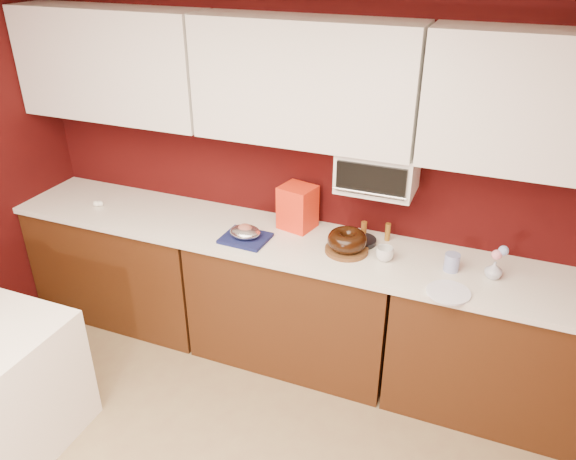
% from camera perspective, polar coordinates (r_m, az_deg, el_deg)
% --- Properties ---
extents(wall_back, '(4.00, 0.02, 2.50)m').
position_cam_1_polar(wall_back, '(3.62, 2.56, 6.02)').
color(wall_back, '#360807').
rests_on(wall_back, floor).
extents(base_cabinet_left, '(1.31, 0.58, 0.86)m').
position_cam_1_polar(base_cabinet_left, '(4.34, -15.96, -3.25)').
color(base_cabinet_left, '#43210D').
rests_on(base_cabinet_left, floor).
extents(base_cabinet_center, '(1.31, 0.58, 0.86)m').
position_cam_1_polar(base_cabinet_center, '(3.75, 0.69, -7.35)').
color(base_cabinet_center, '#43210D').
rests_on(base_cabinet_center, floor).
extents(base_cabinet_right, '(1.31, 0.58, 0.86)m').
position_cam_1_polar(base_cabinet_right, '(3.59, 21.32, -11.46)').
color(base_cabinet_right, '#43210D').
rests_on(base_cabinet_right, floor).
extents(countertop, '(4.00, 0.62, 0.04)m').
position_cam_1_polar(countertop, '(3.51, 0.73, -1.34)').
color(countertop, white).
rests_on(countertop, base_cabinet_center).
extents(upper_cabinet_left, '(1.31, 0.33, 0.70)m').
position_cam_1_polar(upper_cabinet_left, '(3.95, -17.42, 15.77)').
color(upper_cabinet_left, white).
rests_on(upper_cabinet_left, wall_back).
extents(upper_cabinet_center, '(1.31, 0.33, 0.70)m').
position_cam_1_polar(upper_cabinet_center, '(3.29, 1.78, 14.77)').
color(upper_cabinet_center, white).
rests_on(upper_cabinet_center, wall_back).
extents(upper_cabinet_right, '(1.31, 0.33, 0.70)m').
position_cam_1_polar(upper_cabinet_right, '(3.10, 26.00, 11.24)').
color(upper_cabinet_right, white).
rests_on(upper_cabinet_right, wall_back).
extents(toaster_oven, '(0.45, 0.30, 0.25)m').
position_cam_1_polar(toaster_oven, '(3.33, 9.10, 6.01)').
color(toaster_oven, white).
rests_on(toaster_oven, upper_cabinet_center).
extents(toaster_oven_door, '(0.40, 0.02, 0.18)m').
position_cam_1_polar(toaster_oven_door, '(3.18, 8.41, 5.03)').
color(toaster_oven_door, black).
rests_on(toaster_oven_door, toaster_oven).
extents(toaster_oven_handle, '(0.42, 0.02, 0.02)m').
position_cam_1_polar(toaster_oven_handle, '(3.20, 8.25, 3.70)').
color(toaster_oven_handle, silver).
rests_on(toaster_oven_handle, toaster_oven).
extents(cake_base, '(0.31, 0.31, 0.02)m').
position_cam_1_polar(cake_base, '(3.39, 5.97, -2.02)').
color(cake_base, brown).
rests_on(cake_base, countertop).
extents(bundt_cake, '(0.28, 0.28, 0.10)m').
position_cam_1_polar(bundt_cake, '(3.36, 6.03, -1.02)').
color(bundt_cake, black).
rests_on(bundt_cake, cake_base).
extents(navy_towel, '(0.29, 0.25, 0.02)m').
position_cam_1_polar(navy_towel, '(3.52, -4.35, -0.84)').
color(navy_towel, '#131847').
rests_on(navy_towel, countertop).
extents(foil_ham_nest, '(0.24, 0.22, 0.07)m').
position_cam_1_polar(foil_ham_nest, '(3.49, -4.37, -0.20)').
color(foil_ham_nest, silver).
rests_on(foil_ham_nest, navy_towel).
extents(roasted_ham, '(0.10, 0.09, 0.06)m').
position_cam_1_polar(roasted_ham, '(3.48, -4.39, 0.16)').
color(roasted_ham, '#9D5747').
rests_on(roasted_ham, foil_ham_nest).
extents(pandoro_box, '(0.25, 0.23, 0.28)m').
position_cam_1_polar(pandoro_box, '(3.60, 0.98, 2.34)').
color(pandoro_box, red).
rests_on(pandoro_box, countertop).
extents(dark_pan, '(0.22, 0.22, 0.03)m').
position_cam_1_polar(dark_pan, '(3.49, 7.49, -1.12)').
color(dark_pan, black).
rests_on(dark_pan, countertop).
extents(coffee_mug, '(0.13, 0.13, 0.10)m').
position_cam_1_polar(coffee_mug, '(3.32, 9.80, -2.27)').
color(coffee_mug, silver).
rests_on(coffee_mug, countertop).
extents(blue_jar, '(0.09, 0.09, 0.10)m').
position_cam_1_polar(blue_jar, '(3.31, 16.31, -3.17)').
color(blue_jar, '#1B3599').
rests_on(blue_jar, countertop).
extents(flower_vase, '(0.10, 0.10, 0.12)m').
position_cam_1_polar(flower_vase, '(3.30, 20.19, -3.72)').
color(flower_vase, '#AEB7C6').
rests_on(flower_vase, countertop).
extents(flower_pink, '(0.06, 0.06, 0.06)m').
position_cam_1_polar(flower_pink, '(3.26, 20.45, -2.37)').
color(flower_pink, pink).
rests_on(flower_pink, flower_vase).
extents(flower_blue, '(0.06, 0.06, 0.06)m').
position_cam_1_polar(flower_blue, '(3.27, 21.05, -1.96)').
color(flower_blue, '#88A3DA').
rests_on(flower_blue, flower_vase).
extents(china_plate, '(0.27, 0.27, 0.01)m').
position_cam_1_polar(china_plate, '(3.12, 16.00, -6.11)').
color(china_plate, white).
rests_on(china_plate, countertop).
extents(amber_bottle, '(0.04, 0.04, 0.11)m').
position_cam_1_polar(amber_bottle, '(3.55, 7.71, 0.05)').
color(amber_bottle, brown).
rests_on(amber_bottle, countertop).
extents(egg_left, '(0.06, 0.05, 0.04)m').
position_cam_1_polar(egg_left, '(4.16, -18.90, 2.55)').
color(egg_left, white).
rests_on(egg_left, countertop).
extents(egg_right, '(0.06, 0.06, 0.04)m').
position_cam_1_polar(egg_right, '(4.16, -18.54, 2.58)').
color(egg_right, white).
rests_on(egg_right, countertop).
extents(amber_bottle_tall, '(0.04, 0.04, 0.12)m').
position_cam_1_polar(amber_bottle_tall, '(3.53, 10.09, -0.20)').
color(amber_bottle_tall, brown).
rests_on(amber_bottle_tall, countertop).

